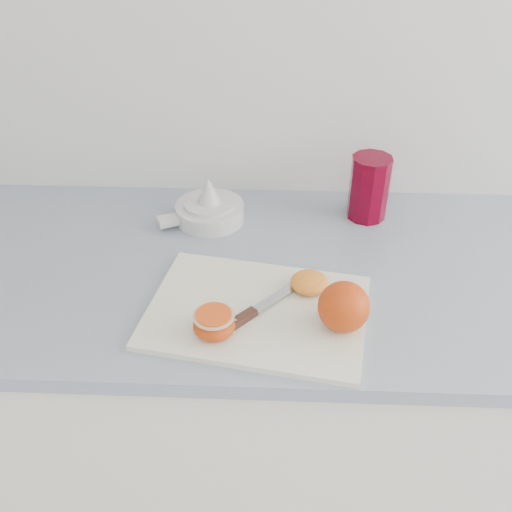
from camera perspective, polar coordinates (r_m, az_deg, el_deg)
The scene contains 8 objects.
counter at distance 1.44m, azimuth 0.75°, elevation -15.08°, with size 2.57×0.64×0.89m.
cutting_board at distance 1.01m, azimuth 0.11°, elevation -5.59°, with size 0.38×0.27×0.01m, color white.
whole_orange at distance 0.96m, azimuth 8.77°, elevation -5.04°, with size 0.09×0.09×0.09m.
half_orange at distance 0.95m, azimuth -4.21°, elevation -6.79°, with size 0.07×0.07×0.04m.
squeezed_shell at distance 1.05m, azimuth 5.36°, elevation -2.63°, with size 0.07×0.07×0.03m.
paring_knife at distance 0.98m, azimuth -1.26°, elevation -6.20°, with size 0.15×0.16×0.01m.
citrus_juicer at distance 1.26m, azimuth -4.73°, elevation 4.72°, with size 0.19×0.15×0.10m.
red_tumbler at distance 1.27m, azimuth 11.20°, elevation 6.49°, with size 0.09×0.09×0.14m.
Camera 1 is at (-0.10, 0.79, 1.56)m, focal length 40.00 mm.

